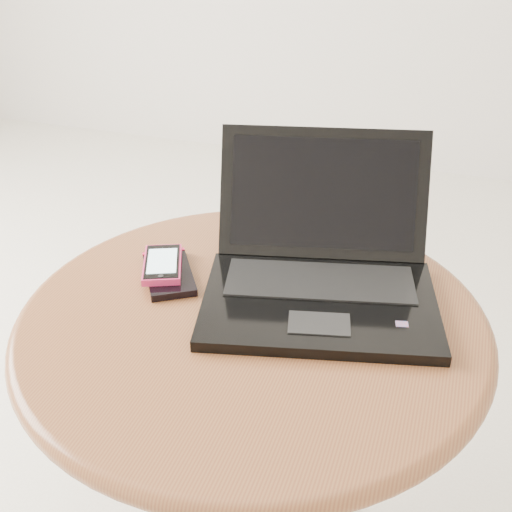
% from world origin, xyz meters
% --- Properties ---
extents(table, '(0.66, 0.66, 0.52)m').
position_xyz_m(table, '(0.09, 0.12, 0.41)').
color(table, '#563116').
rests_on(table, ground).
extents(laptop, '(0.38, 0.37, 0.20)m').
position_xyz_m(laptop, '(0.17, 0.20, 0.56)').
color(laptop, black).
rests_on(laptop, table).
extents(phone_black, '(0.13, 0.14, 0.01)m').
position_xyz_m(phone_black, '(-0.06, 0.16, 0.53)').
color(phone_black, black).
rests_on(phone_black, table).
extents(phone_pink, '(0.09, 0.12, 0.01)m').
position_xyz_m(phone_pink, '(-0.07, 0.17, 0.54)').
color(phone_pink, '#D62A5F').
rests_on(phone_pink, phone_black).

